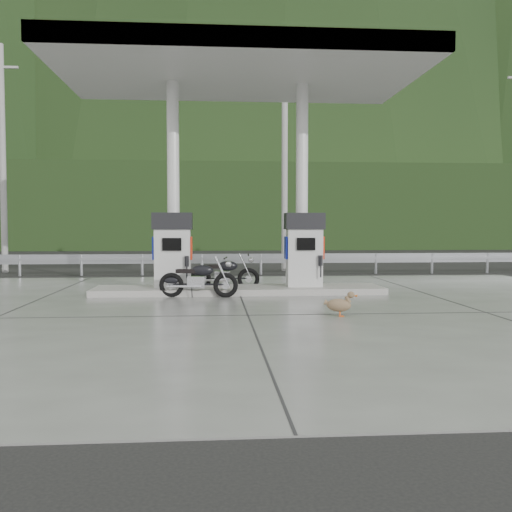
{
  "coord_description": "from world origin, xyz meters",
  "views": [
    {
      "loc": [
        -0.64,
        -11.31,
        1.65
      ],
      "look_at": [
        0.3,
        1.0,
        1.0
      ],
      "focal_mm": 40.0,
      "sensor_mm": 36.0,
      "label": 1
    }
  ],
  "objects": [
    {
      "name": "guardrail",
      "position": [
        0.0,
        8.0,
        0.71
      ],
      "size": [
        26.0,
        0.16,
        1.42
      ],
      "primitive_type": null,
      "color": "#919398",
      "rests_on": "ground"
    },
    {
      "name": "ground",
      "position": [
        0.0,
        0.0,
        0.0
      ],
      "size": [
        160.0,
        160.0,
        0.0
      ],
      "primitive_type": "plane",
      "color": "black",
      "rests_on": "ground"
    },
    {
      "name": "motorcycle_right",
      "position": [
        -0.34,
        3.26,
        0.42
      ],
      "size": [
        1.71,
        0.62,
        0.8
      ],
      "primitive_type": null,
      "rotation": [
        0.0,
        0.0,
        -0.05
      ],
      "color": "black",
      "rests_on": "forecourt_apron"
    },
    {
      "name": "tree_band",
      "position": [
        0.0,
        30.0,
        3.0
      ],
      "size": [
        80.0,
        6.0,
        6.0
      ],
      "primitive_type": "cube",
      "color": "black",
      "rests_on": "ground"
    },
    {
      "name": "utility_pole_b",
      "position": [
        2.0,
        9.5,
        4.0
      ],
      "size": [
        0.22,
        0.22,
        8.0
      ],
      "primitive_type": "cylinder",
      "color": "#989793",
      "rests_on": "ground"
    },
    {
      "name": "canopy_column_right",
      "position": [
        1.6,
        2.9,
        2.67
      ],
      "size": [
        0.3,
        0.3,
        5.0
      ],
      "primitive_type": "cylinder",
      "color": "silver",
      "rests_on": "pump_island"
    },
    {
      "name": "duck",
      "position": [
        1.63,
        -1.23,
        0.22
      ],
      "size": [
        0.56,
        0.31,
        0.39
      ],
      "primitive_type": null,
      "rotation": [
        0.0,
        0.0,
        -0.32
      ],
      "color": "brown",
      "rests_on": "forecourt_apron"
    },
    {
      "name": "road",
      "position": [
        0.0,
        11.5,
        0.0
      ],
      "size": [
        60.0,
        7.0,
        0.01
      ],
      "primitive_type": "cube",
      "color": "black",
      "rests_on": "ground"
    },
    {
      "name": "gas_pump_left",
      "position": [
        -1.6,
        2.5,
        1.07
      ],
      "size": [
        0.95,
        0.55,
        1.8
      ],
      "primitive_type": null,
      "color": "silver",
      "rests_on": "pump_island"
    },
    {
      "name": "utility_pole_a",
      "position": [
        -8.0,
        9.5,
        4.0
      ],
      "size": [
        0.22,
        0.22,
        8.0
      ],
      "primitive_type": "cylinder",
      "color": "#989793",
      "rests_on": "ground"
    },
    {
      "name": "forested_hills",
      "position": [
        0.0,
        60.0,
        0.0
      ],
      "size": [
        100.0,
        40.0,
        140.0
      ],
      "primitive_type": null,
      "color": "black",
      "rests_on": "ground"
    },
    {
      "name": "pump_island",
      "position": [
        0.0,
        2.5,
        0.1
      ],
      "size": [
        7.0,
        1.4,
        0.15
      ],
      "primitive_type": "cube",
      "color": "gray",
      "rests_on": "forecourt_apron"
    },
    {
      "name": "forecourt_apron",
      "position": [
        0.0,
        0.0,
        0.01
      ],
      "size": [
        18.0,
        14.0,
        0.02
      ],
      "primitive_type": "cube",
      "color": "slate",
      "rests_on": "ground"
    },
    {
      "name": "gas_pump_right",
      "position": [
        1.6,
        2.5,
        1.07
      ],
      "size": [
        0.95,
        0.55,
        1.8
      ],
      "primitive_type": null,
      "color": "silver",
      "rests_on": "pump_island"
    },
    {
      "name": "canopy_roof",
      "position": [
        0.0,
        2.5,
        5.37
      ],
      "size": [
        8.5,
        5.0,
        0.4
      ],
      "primitive_type": "cube",
      "color": "silver",
      "rests_on": "canopy_column_left"
    },
    {
      "name": "motorcycle_left",
      "position": [
        -0.97,
        1.75,
        0.42
      ],
      "size": [
        1.75,
        0.73,
        0.8
      ],
      "primitive_type": null,
      "rotation": [
        0.0,
        0.0,
        -0.12
      ],
      "color": "black",
      "rests_on": "forecourt_apron"
    },
    {
      "name": "canopy_column_left",
      "position": [
        -1.6,
        2.9,
        2.67
      ],
      "size": [
        0.3,
        0.3,
        5.0
      ],
      "primitive_type": "cylinder",
      "color": "silver",
      "rests_on": "pump_island"
    }
  ]
}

